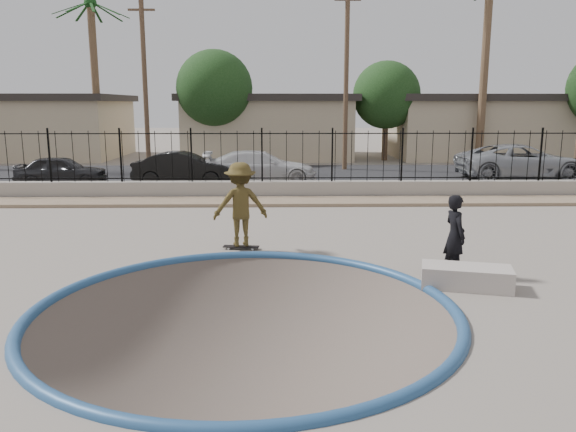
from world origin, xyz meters
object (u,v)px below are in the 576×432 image
at_px(concrete_ledge, 466,277).
at_px(car_d, 521,162).
at_px(car_b, 185,169).
at_px(skater, 240,208).
at_px(car_c, 260,167).
at_px(skateboard, 241,247).
at_px(car_a, 61,171).
at_px(videographer, 455,235).

distance_m(concrete_ledge, car_d, 16.61).
bearing_deg(car_b, skater, -162.65).
relative_size(concrete_ledge, car_c, 0.34).
relative_size(skateboard, car_d, 0.15).
bearing_deg(car_d, skateboard, 133.72).
distance_m(car_b, car_c, 3.14).
distance_m(car_c, car_d, 11.61).
bearing_deg(skateboard, concrete_ledge, -26.65).
distance_m(car_a, car_c, 8.15).
bearing_deg(skater, car_d, -144.14).
distance_m(skateboard, car_c, 10.91).
bearing_deg(car_b, concrete_ledge, -149.82).
bearing_deg(concrete_ledge, videographer, 90.00).
distance_m(skateboard, concrete_ledge, 5.18).
relative_size(videographer, car_d, 0.29).
bearing_deg(car_d, videographer, 150.31).
distance_m(skater, concrete_ledge, 5.23).
bearing_deg(skater, car_a, -62.34).
bearing_deg(car_a, car_d, -88.69).
distance_m(videographer, car_c, 13.63).
relative_size(skateboard, car_a, 0.24).
distance_m(videographer, car_d, 15.89).
height_order(skateboard, videographer, videographer).
relative_size(skater, car_c, 0.41).
height_order(car_b, car_c, car_c).
xyz_separation_m(car_b, car_c, (3.10, 0.47, 0.00)).
distance_m(skater, car_c, 10.90).
bearing_deg(skateboard, videographer, -18.80).
height_order(skater, concrete_ledge, skater).
xyz_separation_m(skateboard, car_b, (-2.97, 10.43, 0.66)).
relative_size(car_b, car_d, 0.74).
relative_size(concrete_ledge, car_d, 0.29).
distance_m(car_a, car_d, 19.75).
distance_m(skateboard, car_a, 13.13).
xyz_separation_m(skateboard, car_c, (0.14, 10.89, 0.66)).
bearing_deg(car_d, car_b, 94.09).
height_order(skater, car_b, skater).
relative_size(car_c, car_d, 0.84).
xyz_separation_m(skater, car_d, (11.69, 12.00, -0.15)).
height_order(skater, car_c, skater).
distance_m(car_b, car_d, 14.74).
distance_m(skater, car_a, 13.13).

